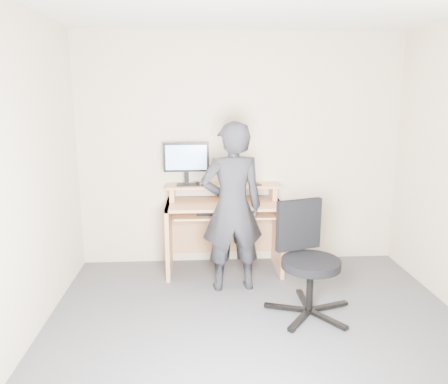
{
  "coord_description": "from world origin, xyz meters",
  "views": [
    {
      "loc": [
        -0.48,
        -2.96,
        1.85
      ],
      "look_at": [
        -0.22,
        1.05,
        0.95
      ],
      "focal_mm": 35.0,
      "sensor_mm": 36.0,
      "label": 1
    }
  ],
  "objects": [
    {
      "name": "mouse",
      "position": [
        0.12,
        1.35,
        0.77
      ],
      "size": [
        0.11,
        0.09,
        0.04
      ],
      "primitive_type": "ellipsoid",
      "rotation": [
        0.0,
        0.0,
        -0.28
      ],
      "color": "black",
      "rests_on": "desk"
    },
    {
      "name": "office_chair",
      "position": [
        0.44,
        0.49,
        0.52
      ],
      "size": [
        0.75,
        0.72,
        0.94
      ],
      "rotation": [
        0.0,
        0.0,
        0.31
      ],
      "color": "black",
      "rests_on": "ground"
    },
    {
      "name": "keyboard",
      "position": [
        -0.25,
        1.36,
        0.67
      ],
      "size": [
        0.47,
        0.22,
        0.03
      ],
      "primitive_type": "cube",
      "rotation": [
        0.0,
        0.0,
        -0.09
      ],
      "color": "black",
      "rests_on": "desk"
    },
    {
      "name": "smartphone",
      "position": [
        0.15,
        1.57,
        0.92
      ],
      "size": [
        0.11,
        0.15,
        0.01
      ],
      "primitive_type": "cube",
      "rotation": [
        0.0,
        0.0,
        0.34
      ],
      "color": "black",
      "rests_on": "desk"
    },
    {
      "name": "desk",
      "position": [
        -0.2,
        1.53,
        0.55
      ],
      "size": [
        1.2,
        0.6,
        0.91
      ],
      "color": "tan",
      "rests_on": "ground"
    },
    {
      "name": "travel_mug",
      "position": [
        -0.19,
        1.59,
        1.0
      ],
      "size": [
        0.09,
        0.09,
        0.18
      ],
      "primitive_type": "cylinder",
      "rotation": [
        0.0,
        0.0,
        -0.1
      ],
      "color": "#B7B8BC",
      "rests_on": "desk"
    },
    {
      "name": "headphones",
      "position": [
        -0.49,
        1.67,
        0.92
      ],
      "size": [
        0.17,
        0.16,
        0.06
      ],
      "primitive_type": "torus",
      "rotation": [
        0.26,
        0.0,
        -0.06
      ],
      "color": "silver",
      "rests_on": "desk"
    },
    {
      "name": "monitor",
      "position": [
        -0.59,
        1.58,
        1.18
      ],
      "size": [
        0.47,
        0.13,
        0.45
      ],
      "rotation": [
        0.0,
        0.0,
        0.02
      ],
      "color": "black",
      "rests_on": "desk"
    },
    {
      "name": "external_drive",
      "position": [
        -0.18,
        1.59,
        1.01
      ],
      "size": [
        0.09,
        0.14,
        0.2
      ],
      "primitive_type": "cube",
      "rotation": [
        0.0,
        0.0,
        0.17
      ],
      "color": "black",
      "rests_on": "desk"
    },
    {
      "name": "back_wall",
      "position": [
        0.0,
        1.75,
        1.25
      ],
      "size": [
        3.5,
        0.02,
        2.5
      ],
      "primitive_type": "cube",
      "color": "beige",
      "rests_on": "ground"
    },
    {
      "name": "charger",
      "position": [
        -0.47,
        1.54,
        0.93
      ],
      "size": [
        0.05,
        0.04,
        0.03
      ],
      "primitive_type": "cube",
      "rotation": [
        0.0,
        0.0,
        0.01
      ],
      "color": "black",
      "rests_on": "desk"
    },
    {
      "name": "person",
      "position": [
        -0.15,
        1.0,
        0.81
      ],
      "size": [
        0.63,
        0.45,
        1.62
      ],
      "primitive_type": "imported",
      "rotation": [
        0.0,
        0.0,
        3.25
      ],
      "color": "black",
      "rests_on": "ground"
    },
    {
      "name": "ground",
      "position": [
        0.0,
        0.0,
        0.0
      ],
      "size": [
        3.5,
        3.5,
        0.0
      ],
      "primitive_type": "plane",
      "color": "#4F4F53",
      "rests_on": "ground"
    }
  ]
}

